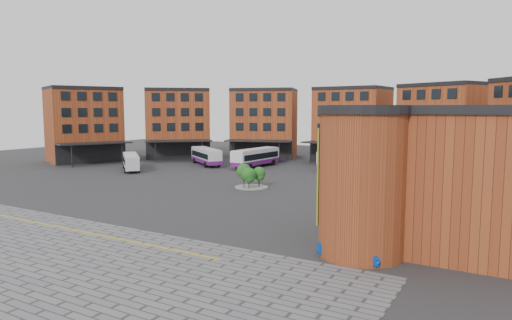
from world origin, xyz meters
The scene contains 12 objects.
ground centered at (0.00, 0.00, 0.00)m, with size 160.00×160.00×0.00m, color #28282B.
yellow_line centered at (2.00, -14.00, 0.03)m, with size 26.00×0.15×0.02m, color gold.
main_building centered at (-4.77, 38.25, 7.23)m, with size 94.14×42.48×14.60m.
east_building centered at (28.70, -3.06, 5.29)m, with size 17.40×15.40×10.60m.
tree_island centered at (2.01, 11.58, 1.73)m, with size 4.40×4.40×3.19m.
bus_a centered at (-24.29, 16.29, 1.63)m, with size 8.74×8.09×2.75m.
bus_b centered at (-17.75, 28.68, 1.69)m, with size 10.42×8.56×3.11m.
bus_c centered at (-8.29, 30.71, 1.78)m, with size 3.55×11.82×3.29m.
bus_d centered at (7.03, 35.03, 1.90)m, with size 6.38×12.75×3.51m.
bus_e centered at (16.28, 31.33, 1.79)m, with size 11.05×9.18×3.31m.
bus_f centered at (20.67, 24.69, 1.58)m, with size 9.04×8.94×2.91m.
blue_car centered at (22.84, -9.56, 0.75)m, with size 1.58×4.52×1.49m, color #0B3793.
Camera 1 is at (32.50, -39.02, 10.37)m, focal length 32.00 mm.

